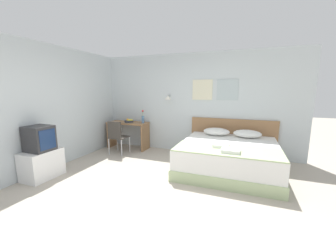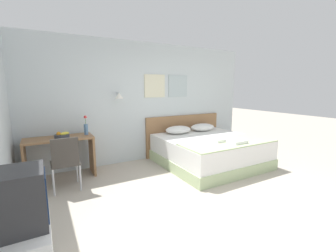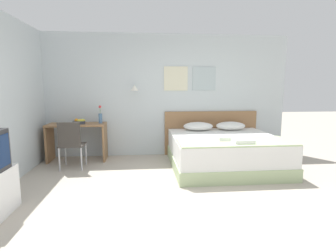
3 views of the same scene
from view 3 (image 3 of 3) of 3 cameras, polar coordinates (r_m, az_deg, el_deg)
name	(u,v)px [view 3 (image 3 of 3)]	position (r m, az deg, el deg)	size (l,w,h in m)	color
ground_plane	(173,205)	(3.56, 1.14, -16.72)	(24.00, 24.00, 0.00)	#B2A899
wall_back	(160,96)	(5.83, -1.73, 6.65)	(5.70, 0.31, 2.65)	silver
bed	(224,152)	(5.14, 12.07, -5.47)	(1.98, 1.96, 0.60)	#B2C693
headboard	(211,133)	(6.05, 9.26, -1.44)	(2.10, 0.06, 0.97)	#8E6642
pillow_left	(198,126)	(5.64, 6.58, -0.05)	(0.63, 0.45, 0.18)	white
pillow_right	(231,126)	(5.83, 13.46, 0.05)	(0.63, 0.45, 0.18)	white
throw_blanket	(235,142)	(4.54, 14.33, -3.32)	(1.92, 0.78, 0.02)	#B2C693
folded_towel_near_foot	(226,138)	(4.63, 12.42, -2.52)	(0.30, 0.26, 0.06)	white
folded_towel_mid_bed	(243,141)	(4.44, 15.94, -3.11)	(0.32, 0.27, 0.06)	white
desk	(77,135)	(5.73, -19.15, -1.88)	(1.16, 0.52, 0.77)	#8E6642
desk_chair	(71,142)	(5.13, -20.39, -3.20)	(0.43, 0.43, 0.90)	#3D3833
fruit_bowl	(79,122)	(5.65, -18.83, 0.83)	(0.27, 0.25, 0.11)	#333842
flower_vase	(100,117)	(5.60, -14.52, 1.96)	(0.07, 0.07, 0.37)	#4C7099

